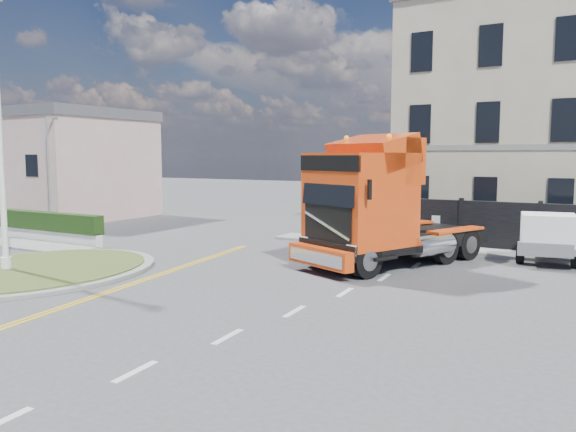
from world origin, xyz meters
The scene contains 12 objects.
ground centered at (0.00, 0.00, 0.00)m, with size 120.00×120.00×0.00m, color #424244.
traffic_island centered at (-7.00, -3.00, 0.08)m, with size 6.80×6.80×0.17m.
hedge_wall centered at (-13.00, 1.50, 0.74)m, with size 8.00×0.55×1.35m.
pavement_side centered at (-13.00, 0.40, 0.05)m, with size 8.50×1.80×0.10m, color gray.
seaside_bldg_pink centered at (-20.00, 9.00, 3.00)m, with size 8.00×8.00×6.00m, color beige.
seaside_bldg_cream centered at (-28.00, 11.00, 2.50)m, with size 9.00×8.00×5.00m, color beige.
hoarding_fence centered at (6.55, 9.00, 1.00)m, with size 18.80×0.25×2.00m.
georgian_building centered at (6.00, 16.50, 5.77)m, with size 12.30×10.30×12.80m.
pavement_far centered at (6.00, 8.10, 0.06)m, with size 20.00×1.60×0.12m, color gray.
truck centered at (2.29, 3.55, 1.98)m, with size 5.41×7.87×4.43m.
flatbed_pickup centered at (7.51, 7.16, 0.98)m, with size 2.41×4.61×1.82m.
lamppost_slim centered at (-16.00, 4.50, 3.50)m, with size 0.24×0.48×5.92m.
Camera 1 is at (9.24, -14.61, 3.83)m, focal length 35.00 mm.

